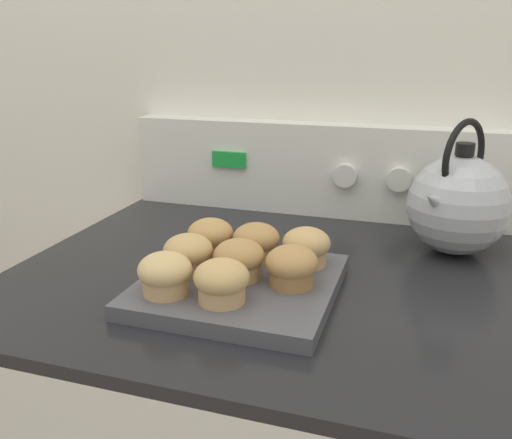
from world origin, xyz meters
The scene contains 12 objects.
wall_back centered at (0.00, 0.71, 1.20)m, with size 8.00×0.05×2.40m.
control_panel centered at (0.00, 0.66, 0.99)m, with size 0.76×0.07×0.18m.
muffin_pan centered at (-0.02, 0.25, 0.91)m, with size 0.27×0.27×0.02m.
muffin_r0_c0 centered at (-0.09, 0.18, 0.95)m, with size 0.07×0.07×0.06m.
muffin_r0_c1 centered at (-0.01, 0.18, 0.95)m, with size 0.07×0.07×0.06m.
muffin_r1_c0 centered at (-0.09, 0.25, 0.95)m, with size 0.07×0.07×0.06m.
muffin_r1_c1 centered at (-0.02, 0.26, 0.95)m, with size 0.07×0.07×0.06m.
muffin_r1_c2 centered at (0.06, 0.25, 0.95)m, with size 0.07×0.07×0.06m.
muffin_r2_c0 centered at (-0.09, 0.33, 0.95)m, with size 0.07×0.07×0.06m.
muffin_r2_c1 centered at (-0.02, 0.33, 0.95)m, with size 0.07×0.07×0.06m.
muffin_r2_c2 centered at (0.06, 0.33, 0.95)m, with size 0.07×0.07×0.06m.
tea_kettle centered at (0.27, 0.51, 0.98)m, with size 0.17×0.19×0.22m.
Camera 1 is at (0.22, -0.40, 1.23)m, focal length 38.00 mm.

